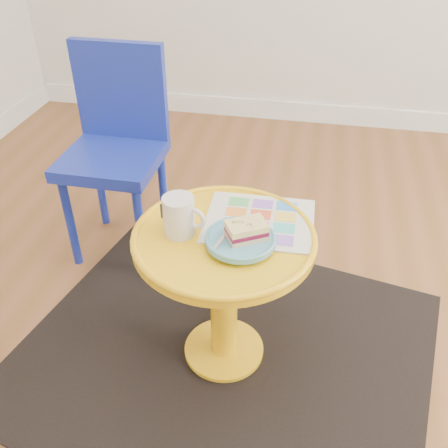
% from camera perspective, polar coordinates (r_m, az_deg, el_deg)
% --- Properties ---
extents(floor, '(4.00, 4.00, 0.00)m').
position_cam_1_polar(floor, '(1.67, 12.60, -17.83)').
color(floor, brown).
rests_on(floor, ground).
extents(room_walls, '(4.00, 4.00, 4.00)m').
position_cam_1_polar(room_walls, '(2.51, -10.02, 5.05)').
color(room_walls, silver).
rests_on(room_walls, ground).
extents(rug, '(1.50, 1.34, 0.01)m').
position_cam_1_polar(rug, '(1.72, -0.00, -14.29)').
color(rug, black).
rests_on(rug, ground).
extents(side_table, '(0.51, 0.51, 0.49)m').
position_cam_1_polar(side_table, '(1.47, -0.00, -5.60)').
color(side_table, yellow).
rests_on(side_table, ground).
extents(chair, '(0.36, 0.36, 0.81)m').
position_cam_1_polar(chair, '(1.98, -12.20, 9.41)').
color(chair, '#18299C').
rests_on(chair, ground).
extents(newspaper, '(0.32, 0.27, 0.01)m').
position_cam_1_polar(newspaper, '(1.44, 4.08, 0.36)').
color(newspaper, silver).
rests_on(newspaper, side_table).
extents(mug, '(0.12, 0.09, 0.11)m').
position_cam_1_polar(mug, '(1.36, -5.09, 1.03)').
color(mug, silver).
rests_on(mug, side_table).
extents(plate, '(0.19, 0.19, 0.02)m').
position_cam_1_polar(plate, '(1.34, 1.88, -1.84)').
color(plate, '#569DB7').
rests_on(plate, newspaper).
extents(cake_slice, '(0.13, 0.11, 0.05)m').
position_cam_1_polar(cake_slice, '(1.32, 2.59, -0.71)').
color(cake_slice, '#D3BC8C').
rests_on(cake_slice, plate).
extents(fork, '(0.05, 0.14, 0.00)m').
position_cam_1_polar(fork, '(1.34, 0.26, -1.18)').
color(fork, silver).
rests_on(fork, plate).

